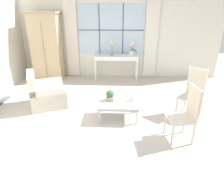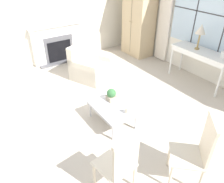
{
  "view_description": "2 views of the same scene",
  "coord_description": "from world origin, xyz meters",
  "px_view_note": "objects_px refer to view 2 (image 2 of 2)",
  "views": [
    {
      "loc": [
        0.32,
        -3.77,
        2.27
      ],
      "look_at": [
        0.15,
        0.19,
        0.58
      ],
      "focal_mm": 32.0,
      "sensor_mm": 36.0,
      "label": 1
    },
    {
      "loc": [
        2.94,
        -1.71,
        2.71
      ],
      "look_at": [
        0.21,
        0.15,
        0.63
      ],
      "focal_mm": 35.0,
      "sensor_mm": 36.0,
      "label": 2
    }
  ],
  "objects_px": {
    "fireplace": "(57,39)",
    "table_lamp": "(201,30)",
    "armchair_upholstered": "(91,67)",
    "console_table": "(202,55)",
    "armoire": "(139,19)",
    "side_chair_wooden": "(197,149)",
    "potted_plant_small": "(111,95)",
    "pillar_candle": "(127,111)",
    "coffee_table": "(112,108)",
    "accent_chair_wooden": "(120,162)"
  },
  "relations": [
    {
      "from": "fireplace",
      "to": "table_lamp",
      "type": "xyz_separation_m",
      "value": [
        2.95,
        2.3,
        0.59
      ]
    },
    {
      "from": "armchair_upholstered",
      "to": "console_table",
      "type": "bearing_deg",
      "value": 50.51
    },
    {
      "from": "fireplace",
      "to": "armoire",
      "type": "height_order",
      "value": "armoire"
    },
    {
      "from": "console_table",
      "to": "side_chair_wooden",
      "type": "distance_m",
      "value": 2.95
    },
    {
      "from": "potted_plant_small",
      "to": "pillar_candle",
      "type": "height_order",
      "value": "potted_plant_small"
    },
    {
      "from": "coffee_table",
      "to": "armoire",
      "type": "bearing_deg",
      "value": 132.71
    },
    {
      "from": "accent_chair_wooden",
      "to": "potted_plant_small",
      "type": "relative_size",
      "value": 4.34
    },
    {
      "from": "fireplace",
      "to": "pillar_candle",
      "type": "bearing_deg",
      "value": -2.97
    },
    {
      "from": "table_lamp",
      "to": "fireplace",
      "type": "bearing_deg",
      "value": -142.05
    },
    {
      "from": "fireplace",
      "to": "pillar_candle",
      "type": "height_order",
      "value": "fireplace"
    },
    {
      "from": "armchair_upholstered",
      "to": "potted_plant_small",
      "type": "relative_size",
      "value": 4.68
    },
    {
      "from": "fireplace",
      "to": "table_lamp",
      "type": "relative_size",
      "value": 3.65
    },
    {
      "from": "pillar_candle",
      "to": "armchair_upholstered",
      "type": "bearing_deg",
      "value": 167.82
    },
    {
      "from": "armchair_upholstered",
      "to": "coffee_table",
      "type": "distance_m",
      "value": 1.87
    },
    {
      "from": "fireplace",
      "to": "armchair_upholstered",
      "type": "distance_m",
      "value": 1.49
    },
    {
      "from": "armoire",
      "to": "coffee_table",
      "type": "height_order",
      "value": "armoire"
    },
    {
      "from": "console_table",
      "to": "armoire",
      "type": "bearing_deg",
      "value": -179.37
    },
    {
      "from": "pillar_candle",
      "to": "accent_chair_wooden",
      "type": "bearing_deg",
      "value": -41.91
    },
    {
      "from": "armoire",
      "to": "potted_plant_small",
      "type": "height_order",
      "value": "armoire"
    },
    {
      "from": "table_lamp",
      "to": "side_chair_wooden",
      "type": "bearing_deg",
      "value": -51.49
    },
    {
      "from": "armchair_upholstered",
      "to": "coffee_table",
      "type": "relative_size",
      "value": 1.27
    },
    {
      "from": "armchair_upholstered",
      "to": "side_chair_wooden",
      "type": "relative_size",
      "value": 1.04
    },
    {
      "from": "console_table",
      "to": "potted_plant_small",
      "type": "distance_m",
      "value": 2.5
    },
    {
      "from": "accent_chair_wooden",
      "to": "coffee_table",
      "type": "distance_m",
      "value": 1.43
    },
    {
      "from": "potted_plant_small",
      "to": "pillar_candle",
      "type": "relative_size",
      "value": 1.82
    },
    {
      "from": "table_lamp",
      "to": "pillar_candle",
      "type": "distance_m",
      "value": 2.68
    },
    {
      "from": "fireplace",
      "to": "console_table",
      "type": "bearing_deg",
      "value": 36.71
    },
    {
      "from": "side_chair_wooden",
      "to": "potted_plant_small",
      "type": "relative_size",
      "value": 4.5
    },
    {
      "from": "armoire",
      "to": "console_table",
      "type": "relative_size",
      "value": 1.48
    },
    {
      "from": "table_lamp",
      "to": "coffee_table",
      "type": "relative_size",
      "value": 0.66
    },
    {
      "from": "fireplace",
      "to": "potted_plant_small",
      "type": "xyz_separation_m",
      "value": [
        3.02,
        -0.18,
        -0.19
      ]
    },
    {
      "from": "table_lamp",
      "to": "armchair_upholstered",
      "type": "height_order",
      "value": "table_lamp"
    },
    {
      "from": "side_chair_wooden",
      "to": "potted_plant_small",
      "type": "distance_m",
      "value": 1.82
    },
    {
      "from": "coffee_table",
      "to": "pillar_candle",
      "type": "bearing_deg",
      "value": 19.29
    },
    {
      "from": "console_table",
      "to": "armchair_upholstered",
      "type": "bearing_deg",
      "value": -129.49
    },
    {
      "from": "side_chair_wooden",
      "to": "armoire",
      "type": "bearing_deg",
      "value": 149.52
    },
    {
      "from": "armoire",
      "to": "pillar_candle",
      "type": "bearing_deg",
      "value": -42.62
    },
    {
      "from": "armchair_upholstered",
      "to": "coffee_table",
      "type": "bearing_deg",
      "value": -17.35
    },
    {
      "from": "armchair_upholstered",
      "to": "potted_plant_small",
      "type": "height_order",
      "value": "armchair_upholstered"
    },
    {
      "from": "potted_plant_small",
      "to": "coffee_table",
      "type": "bearing_deg",
      "value": -30.38
    },
    {
      "from": "coffee_table",
      "to": "pillar_candle",
      "type": "distance_m",
      "value": 0.34
    },
    {
      "from": "potted_plant_small",
      "to": "console_table",
      "type": "bearing_deg",
      "value": 88.27
    },
    {
      "from": "table_lamp",
      "to": "side_chair_wooden",
      "type": "relative_size",
      "value": 0.54
    },
    {
      "from": "accent_chair_wooden",
      "to": "armoire",
      "type": "bearing_deg",
      "value": 137.56
    },
    {
      "from": "accent_chair_wooden",
      "to": "pillar_candle",
      "type": "bearing_deg",
      "value": 138.09
    },
    {
      "from": "armchair_upholstered",
      "to": "accent_chair_wooden",
      "type": "xyz_separation_m",
      "value": [
        3.01,
        -1.27,
        0.29
      ]
    },
    {
      "from": "armoire",
      "to": "potted_plant_small",
      "type": "bearing_deg",
      "value": -48.38
    },
    {
      "from": "armchair_upholstered",
      "to": "pillar_candle",
      "type": "xyz_separation_m",
      "value": [
        2.09,
        -0.45,
        0.14
      ]
    },
    {
      "from": "accent_chair_wooden",
      "to": "coffee_table",
      "type": "height_order",
      "value": "accent_chair_wooden"
    },
    {
      "from": "fireplace",
      "to": "coffee_table",
      "type": "bearing_deg",
      "value": -5.15
    }
  ]
}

